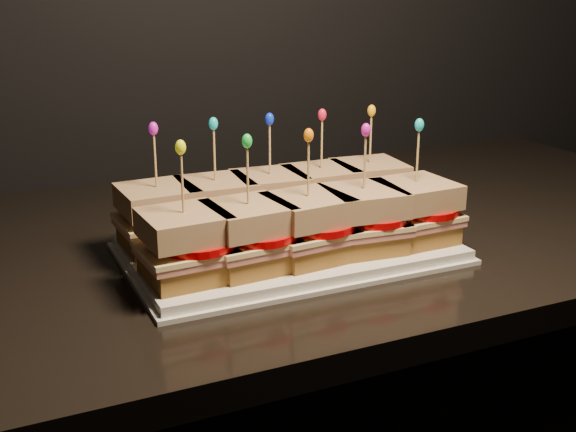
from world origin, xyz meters
name	(u,v)px	position (x,y,z in m)	size (l,w,h in m)	color
granite_slab	(45,276)	(-0.61, 1.64, 0.92)	(2.21, 0.74, 0.04)	black
platter	(288,249)	(-0.31, 1.53, 0.95)	(0.41, 0.25, 0.02)	white
platter_rim	(288,253)	(-0.31, 1.53, 0.95)	(0.42, 0.27, 0.01)	white
sandwich_0_bread_bot	(160,237)	(-0.46, 1.59, 0.97)	(0.09, 0.09, 0.03)	brown
sandwich_0_ham	(159,225)	(-0.46, 1.59, 0.99)	(0.10, 0.10, 0.01)	#BD665D
sandwich_0_cheese	(159,219)	(-0.46, 1.59, 1.00)	(0.10, 0.10, 0.01)	#F8DA94
sandwich_0_tomato	(169,214)	(-0.45, 1.59, 1.00)	(0.09, 0.09, 0.01)	#B90305
sandwich_0_bread_top	(157,199)	(-0.46, 1.59, 1.02)	(0.09, 0.09, 0.03)	brown
sandwich_0_pick	(155,164)	(-0.46, 1.59, 1.07)	(0.00, 0.00, 0.09)	tan
sandwich_0_frill	(153,128)	(-0.46, 1.59, 1.12)	(0.01, 0.01, 0.02)	#C71AB7
sandwich_1_bread_bot	(217,229)	(-0.39, 1.59, 0.97)	(0.09, 0.09, 0.03)	brown
sandwich_1_ham	(216,217)	(-0.39, 1.59, 0.99)	(0.10, 0.10, 0.01)	#BD665D
sandwich_1_cheese	(216,212)	(-0.39, 1.59, 1.00)	(0.10, 0.10, 0.01)	#F8DA94
sandwich_1_tomato	(226,207)	(-0.37, 1.59, 1.00)	(0.09, 0.09, 0.01)	#B90305
sandwich_1_bread_top	(216,192)	(-0.39, 1.59, 1.02)	(0.09, 0.09, 0.03)	brown
sandwich_1_pick	(214,158)	(-0.39, 1.59, 1.07)	(0.00, 0.00, 0.09)	tan
sandwich_1_frill	(213,124)	(-0.39, 1.59, 1.12)	(0.01, 0.01, 0.02)	#11BBC1
sandwich_2_bread_bot	(270,221)	(-0.31, 1.59, 0.97)	(0.09, 0.09, 0.03)	brown
sandwich_2_ham	(270,210)	(-0.31, 1.59, 0.99)	(0.10, 0.10, 0.01)	#BD665D
sandwich_2_cheese	(270,205)	(-0.31, 1.59, 1.00)	(0.10, 0.10, 0.01)	#F8DA94
sandwich_2_tomato	(280,199)	(-0.30, 1.59, 1.00)	(0.09, 0.09, 0.01)	#B90305
sandwich_2_bread_top	(270,185)	(-0.31, 1.59, 1.02)	(0.09, 0.09, 0.03)	brown
sandwich_2_pick	(270,152)	(-0.31, 1.59, 1.07)	(0.00, 0.00, 0.09)	tan
sandwich_2_frill	(270,119)	(-0.31, 1.59, 1.12)	(0.01, 0.01, 0.02)	#0D2ADD
sandwich_3_bread_bot	(321,214)	(-0.23, 1.59, 0.97)	(0.09, 0.09, 0.03)	brown
sandwich_3_ham	(321,203)	(-0.23, 1.59, 0.99)	(0.10, 0.10, 0.01)	#BD665D
sandwich_3_cheese	(321,198)	(-0.23, 1.59, 1.00)	(0.10, 0.10, 0.01)	#F8DA94
sandwich_3_tomato	(331,193)	(-0.22, 1.59, 1.00)	(0.09, 0.09, 0.01)	#B90305
sandwich_3_bread_top	(321,179)	(-0.23, 1.59, 1.02)	(0.09, 0.09, 0.03)	brown
sandwich_3_pick	(322,147)	(-0.23, 1.59, 1.07)	(0.00, 0.00, 0.09)	tan
sandwich_3_frill	(322,115)	(-0.23, 1.59, 1.12)	(0.01, 0.01, 0.02)	red
sandwich_4_bread_bot	(368,207)	(-0.15, 1.59, 0.97)	(0.09, 0.09, 0.03)	brown
sandwich_4_ham	(369,196)	(-0.15, 1.59, 0.99)	(0.10, 0.10, 0.01)	#BD665D
sandwich_4_cheese	(369,192)	(-0.15, 1.59, 1.00)	(0.10, 0.10, 0.01)	#F8DA94
sandwich_4_tomato	(378,187)	(-0.14, 1.59, 1.00)	(0.09, 0.09, 0.01)	#B90305
sandwich_4_bread_top	(369,173)	(-0.15, 1.59, 1.02)	(0.09, 0.09, 0.03)	brown
sandwich_4_pick	(370,142)	(-0.15, 1.59, 1.07)	(0.00, 0.00, 0.09)	tan
sandwich_4_frill	(372,111)	(-0.15, 1.59, 1.12)	(0.01, 0.01, 0.02)	#F4A110
sandwich_5_bread_bot	(186,268)	(-0.46, 1.47, 0.97)	(0.09, 0.09, 0.03)	brown
sandwich_5_ham	(186,254)	(-0.46, 1.47, 0.99)	(0.10, 0.10, 0.01)	#BD665D
sandwich_5_cheese	(185,249)	(-0.46, 1.47, 1.00)	(0.10, 0.10, 0.01)	#F8DA94
sandwich_5_tomato	(197,243)	(-0.45, 1.47, 1.00)	(0.09, 0.09, 0.01)	#B90305
sandwich_5_bread_top	(184,226)	(-0.46, 1.47, 1.02)	(0.09, 0.09, 0.03)	brown
sandwich_5_pick	(182,187)	(-0.46, 1.47, 1.07)	(0.00, 0.00, 0.09)	tan
sandwich_5_frill	(181,147)	(-0.46, 1.47, 1.12)	(0.01, 0.01, 0.02)	#EBF20D
sandwich_6_bread_bot	(249,257)	(-0.39, 1.47, 0.97)	(0.09, 0.09, 0.03)	brown
sandwich_6_ham	(249,244)	(-0.39, 1.47, 0.99)	(0.10, 0.10, 0.01)	#BD665D
sandwich_6_cheese	(249,239)	(-0.39, 1.47, 1.00)	(0.10, 0.10, 0.01)	#F8DA94
sandwich_6_tomato	(260,233)	(-0.37, 1.47, 1.00)	(0.09, 0.09, 0.01)	#B90305
sandwich_6_bread_top	(248,217)	(-0.39, 1.47, 1.02)	(0.09, 0.09, 0.03)	brown
sandwich_6_pick	(248,179)	(-0.39, 1.47, 1.07)	(0.00, 0.00, 0.09)	tan
sandwich_6_frill	(247,141)	(-0.39, 1.47, 1.12)	(0.01, 0.01, 0.02)	green
sandwich_7_bread_bot	(308,248)	(-0.31, 1.47, 0.97)	(0.09, 0.09, 0.03)	brown
sandwich_7_ham	(308,235)	(-0.31, 1.47, 0.99)	(0.10, 0.10, 0.01)	#BD665D
sandwich_7_cheese	(308,230)	(-0.31, 1.47, 1.00)	(0.10, 0.10, 0.01)	#F8DA94
sandwich_7_tomato	(319,224)	(-0.30, 1.47, 1.00)	(0.09, 0.09, 0.01)	#B90305
sandwich_7_bread_top	(308,209)	(-0.31, 1.47, 1.02)	(0.09, 0.09, 0.03)	brown
sandwich_7_pick	(308,172)	(-0.31, 1.47, 1.07)	(0.00, 0.00, 0.09)	tan
sandwich_7_frill	(309,135)	(-0.31, 1.47, 1.12)	(0.01, 0.01, 0.02)	orange
sandwich_8_bread_bot	(362,239)	(-0.23, 1.47, 0.97)	(0.09, 0.09, 0.03)	brown
sandwich_8_ham	(363,227)	(-0.23, 1.47, 0.99)	(0.10, 0.10, 0.01)	#BD665D
sandwich_8_cheese	(363,222)	(-0.23, 1.47, 1.00)	(0.10, 0.10, 0.01)	#F8DA94
sandwich_8_tomato	(374,216)	(-0.22, 1.47, 1.00)	(0.09, 0.09, 0.01)	#B90305
sandwich_8_bread_top	(364,201)	(-0.23, 1.47, 1.02)	(0.09, 0.09, 0.03)	brown
sandwich_8_pick	(365,166)	(-0.23, 1.47, 1.07)	(0.00, 0.00, 0.09)	tan
sandwich_8_frill	(366,130)	(-0.23, 1.47, 1.12)	(0.01, 0.01, 0.02)	#C7199A
sandwich_9_bread_bot	(413,231)	(-0.15, 1.47, 0.97)	(0.09, 0.09, 0.03)	brown
sandwich_9_ham	(414,219)	(-0.15, 1.47, 0.99)	(0.10, 0.10, 0.01)	#BD665D
sandwich_9_cheese	(414,214)	(-0.15, 1.47, 1.00)	(0.10, 0.10, 0.01)	#F8DA94
sandwich_9_tomato	(425,209)	(-0.14, 1.47, 1.00)	(0.09, 0.09, 0.01)	#B90305
sandwich_9_bread_top	(415,194)	(-0.15, 1.47, 1.02)	(0.09, 0.09, 0.03)	brown
sandwich_9_pick	(417,160)	(-0.15, 1.47, 1.07)	(0.00, 0.00, 0.09)	tan
sandwich_9_frill	(419,125)	(-0.15, 1.47, 1.12)	(0.01, 0.01, 0.02)	#13B6B3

